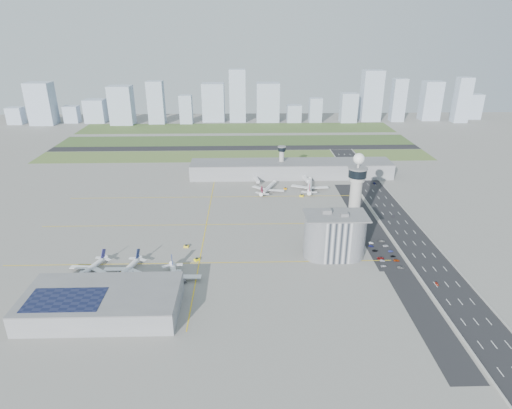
{
  "coord_description": "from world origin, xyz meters",
  "views": [
    {
      "loc": [
        -8.61,
        -280.34,
        147.11
      ],
      "look_at": [
        0.0,
        35.0,
        15.0
      ],
      "focal_mm": 30.0,
      "sensor_mm": 36.0,
      "label": 1
    }
  ],
  "objects_px": {
    "tug_1": "(120,271)",
    "car_lot_7": "(397,260)",
    "jet_bridge_far_1": "(304,178)",
    "tug_4": "(285,188)",
    "car_lot_8": "(393,256)",
    "car_hw_0": "(437,284)",
    "airplane_far_b": "(310,183)",
    "car_hw_1": "(393,216)",
    "tug_0": "(121,271)",
    "tug_3": "(186,246)",
    "car_lot_1": "(382,261)",
    "jet_bridge_near_1": "(122,286)",
    "car_lot_4": "(371,246)",
    "car_lot_6": "(401,267)",
    "airplane_near_b": "(125,268)",
    "car_lot_11": "(382,241)",
    "jet_bridge_near_2": "(172,286)",
    "car_lot_3": "(375,251)",
    "car_lot_2": "(381,258)",
    "airplane_near_c": "(175,276)",
    "jet_bridge_far_0": "(255,179)",
    "admin_building": "(335,236)",
    "tug_2": "(197,259)",
    "car_hw_2": "(375,183)",
    "car_hw_4": "(347,165)",
    "car_lot_10": "(386,246)",
    "control_tower": "(356,192)",
    "secondary_tower": "(282,158)",
    "car_lot_0": "(383,266)",
    "car_lot_9": "(391,251)",
    "jet_bridge_near_0": "(72,287)",
    "car_lot_5": "(371,243)",
    "airplane_near_a": "(88,267)"
  },
  "relations": [
    {
      "from": "car_lot_3",
      "to": "car_lot_4",
      "type": "relative_size",
      "value": 1.07
    },
    {
      "from": "jet_bridge_near_1",
      "to": "tug_4",
      "type": "relative_size",
      "value": 4.78
    },
    {
      "from": "secondary_tower",
      "to": "jet_bridge_near_0",
      "type": "height_order",
      "value": "secondary_tower"
    },
    {
      "from": "tug_1",
      "to": "car_lot_7",
      "type": "height_order",
      "value": "tug_1"
    },
    {
      "from": "tug_0",
      "to": "car_lot_7",
      "type": "distance_m",
      "value": 183.31
    },
    {
      "from": "tug_3",
      "to": "car_lot_5",
      "type": "relative_size",
      "value": 0.96
    },
    {
      "from": "airplane_near_b",
      "to": "jet_bridge_far_1",
      "type": "xyz_separation_m",
      "value": [
        137.37,
        176.03,
        -2.29
      ]
    },
    {
      "from": "car_lot_3",
      "to": "car_lot_9",
      "type": "xyz_separation_m",
      "value": [
        10.75,
        -1.18,
        0.0
      ]
    },
    {
      "from": "jet_bridge_near_2",
      "to": "tug_2",
      "type": "distance_m",
      "value": 36.1
    },
    {
      "from": "airplane_far_b",
      "to": "car_hw_1",
      "type": "bearing_deg",
      "value": -128.61
    },
    {
      "from": "jet_bridge_far_0",
      "to": "jet_bridge_near_1",
      "type": "bearing_deg",
      "value": -33.77
    },
    {
      "from": "airplane_near_c",
      "to": "jet_bridge_far_0",
      "type": "bearing_deg",
      "value": 149.56
    },
    {
      "from": "tug_4",
      "to": "car_lot_10",
      "type": "distance_m",
      "value": 133.97
    },
    {
      "from": "car_lot_2",
      "to": "airplane_far_b",
      "type": "bearing_deg",
      "value": 3.53
    },
    {
      "from": "jet_bridge_near_2",
      "to": "car_lot_3",
      "type": "height_order",
      "value": "jet_bridge_near_2"
    },
    {
      "from": "tug_1",
      "to": "car_hw_2",
      "type": "bearing_deg",
      "value": 113.11
    },
    {
      "from": "admin_building",
      "to": "car_lot_8",
      "type": "bearing_deg",
      "value": -4.7
    },
    {
      "from": "car_lot_6",
      "to": "airplane_near_a",
      "type": "bearing_deg",
      "value": 98.81
    },
    {
      "from": "car_lot_6",
      "to": "tug_3",
      "type": "bearing_deg",
      "value": 85.85
    },
    {
      "from": "jet_bridge_far_1",
      "to": "tug_4",
      "type": "height_order",
      "value": "jet_bridge_far_1"
    },
    {
      "from": "car_hw_0",
      "to": "car_hw_2",
      "type": "xyz_separation_m",
      "value": [
        13.16,
        181.47,
        -0.03
      ]
    },
    {
      "from": "airplane_near_c",
      "to": "car_hw_1",
      "type": "distance_m",
      "value": 192.53
    },
    {
      "from": "car_lot_4",
      "to": "car_lot_8",
      "type": "bearing_deg",
      "value": -136.34
    },
    {
      "from": "secondary_tower",
      "to": "car_lot_8",
      "type": "height_order",
      "value": "secondary_tower"
    },
    {
      "from": "car_lot_8",
      "to": "car_hw_0",
      "type": "height_order",
      "value": "car_hw_0"
    },
    {
      "from": "control_tower",
      "to": "admin_building",
      "type": "height_order",
      "value": "control_tower"
    },
    {
      "from": "car_lot_1",
      "to": "car_lot_5",
      "type": "relative_size",
      "value": 0.94
    },
    {
      "from": "car_lot_0",
      "to": "car_lot_8",
      "type": "bearing_deg",
      "value": -45.24
    },
    {
      "from": "tug_1",
      "to": "car_lot_4",
      "type": "bearing_deg",
      "value": 85.68
    },
    {
      "from": "car_lot_1",
      "to": "car_lot_11",
      "type": "relative_size",
      "value": 0.74
    },
    {
      "from": "airplane_near_b",
      "to": "tug_4",
      "type": "xyz_separation_m",
      "value": [
        116.0,
        152.68,
        -4.29
      ]
    },
    {
      "from": "tug_4",
      "to": "car_lot_6",
      "type": "relative_size",
      "value": 0.66
    },
    {
      "from": "jet_bridge_near_1",
      "to": "car_lot_3",
      "type": "distance_m",
      "value": 171.48
    },
    {
      "from": "car_lot_4",
      "to": "car_lot_7",
      "type": "bearing_deg",
      "value": -143.4
    },
    {
      "from": "jet_bridge_near_1",
      "to": "car_lot_4",
      "type": "xyz_separation_m",
      "value": [
        164.8,
        50.71,
        -2.22
      ]
    },
    {
      "from": "jet_bridge_far_1",
      "to": "car_hw_2",
      "type": "relative_size",
      "value": 3.2
    },
    {
      "from": "admin_building",
      "to": "car_hw_0",
      "type": "relative_size",
      "value": 11.3
    },
    {
      "from": "airplane_near_b",
      "to": "airplane_far_b",
      "type": "distance_m",
      "value": 206.69
    },
    {
      "from": "car_lot_10",
      "to": "car_hw_0",
      "type": "bearing_deg",
      "value": -170.24
    },
    {
      "from": "jet_bridge_near_1",
      "to": "car_hw_1",
      "type": "height_order",
      "value": "jet_bridge_near_1"
    },
    {
      "from": "car_hw_2",
      "to": "car_hw_4",
      "type": "relative_size",
      "value": 1.31
    },
    {
      "from": "car_lot_6",
      "to": "car_lot_8",
      "type": "distance_m",
      "value": 14.73
    },
    {
      "from": "jet_bridge_far_0",
      "to": "tug_2",
      "type": "xyz_separation_m",
      "value": [
        -43.84,
        -158.72,
        -1.85
      ]
    },
    {
      "from": "admin_building",
      "to": "car_lot_11",
      "type": "xyz_separation_m",
      "value": [
        39.88,
        18.86,
        -14.65
      ]
    },
    {
      "from": "secondary_tower",
      "to": "car_lot_2",
      "type": "distance_m",
      "value": 186.7
    },
    {
      "from": "tug_2",
      "to": "car_lot_6",
      "type": "relative_size",
      "value": 0.77
    },
    {
      "from": "car_lot_0",
      "to": "car_hw_2",
      "type": "bearing_deg",
      "value": -19.4
    },
    {
      "from": "airplane_near_b",
      "to": "car_lot_4",
      "type": "xyz_separation_m",
      "value": [
        167.18,
        33.75,
        -4.51
      ]
    },
    {
      "from": "tug_1",
      "to": "tug_3",
      "type": "bearing_deg",
      "value": 116.41
    },
    {
      "from": "tug_3",
      "to": "car_lot_1",
      "type": "relative_size",
      "value": 1.02
    }
  ]
}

